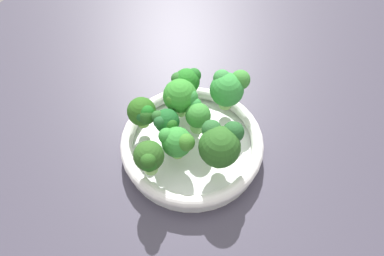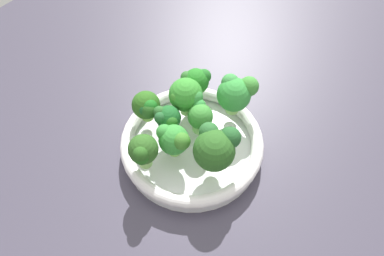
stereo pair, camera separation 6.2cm
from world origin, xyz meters
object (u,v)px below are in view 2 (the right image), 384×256
bowl (192,144)px  broccoli_floret_0 (174,140)px  broccoli_floret_7 (237,94)px  broccoli_floret_4 (168,118)px  broccoli_floret_3 (196,81)px  broccoli_floret_6 (143,151)px  broccoli_floret_5 (200,116)px  broccoli_floret_1 (147,106)px  broccoli_floret_2 (215,148)px  broccoli_floret_8 (186,96)px

bowl → broccoli_floret_0: (-3.97, 0.45, 5.68)cm
broccoli_floret_7 → broccoli_floret_4: bearing=150.0°
broccoli_floret_3 → broccoli_floret_6: bearing=-170.5°
broccoli_floret_5 → broccoli_floret_6: (-11.55, 2.32, 0.84)cm
bowl → broccoli_floret_1: (-1.55, 8.68, 5.49)cm
bowl → broccoli_floret_7: broccoli_floret_7 is taller
broccoli_floret_2 → broccoli_floret_5: bearing=55.4°
broccoli_floret_5 → broccoli_floret_6: broccoli_floret_6 is taller
broccoli_floret_5 → broccoli_floret_1: bearing=116.8°
broccoli_floret_5 → broccoli_floret_8: (1.20, 3.97, 1.28)cm
broccoli_floret_1 → broccoli_floret_6: broccoli_floret_6 is taller
broccoli_floret_0 → broccoli_floret_6: bearing=155.6°
broccoli_floret_3 → broccoli_floret_2: bearing=-130.8°
broccoli_floret_3 → broccoli_floret_7: 7.94cm
broccoli_floret_0 → broccoli_floret_1: (2.42, 8.23, -0.19)cm
bowl → broccoli_floret_4: 7.05cm
broccoli_floret_1 → broccoli_floret_2: broccoli_floret_2 is taller
broccoli_floret_4 → broccoli_floret_6: size_ratio=0.86×
broccoli_floret_1 → broccoli_floret_3: broccoli_floret_3 is taller
broccoli_floret_2 → broccoli_floret_0: bearing=109.6°
broccoli_floret_0 → broccoli_floret_8: (7.83, 3.88, 0.85)cm
bowl → broccoli_floret_6: 11.11cm
broccoli_floret_0 → broccoli_floret_6: size_ratio=0.93×
broccoli_floret_4 → broccoli_floret_5: bearing=-43.8°
broccoli_floret_1 → broccoli_floret_6: size_ratio=0.89×
bowl → broccoli_floret_1: 10.38cm
broccoli_floret_0 → bowl: bearing=-6.5°
broccoli_floret_3 → broccoli_floret_7: bearing=-78.8°
broccoli_floret_7 → broccoli_floret_8: 8.81cm
bowl → broccoli_floret_8: broccoli_floret_8 is taller
broccoli_floret_6 → broccoli_floret_8: 12.86cm
bowl → broccoli_floret_4: broccoli_floret_4 is taller
broccoli_floret_6 → broccoli_floret_8: bearing=7.4°
broccoli_floret_0 → broccoli_floret_6: 5.42cm
bowl → broccoli_floret_0: 6.94cm
broccoli_floret_0 → broccoli_floret_2: size_ratio=0.79×
broccoli_floret_1 → broccoli_floret_4: (0.23, -4.50, 0.04)cm
broccoli_floret_4 → broccoli_floret_8: bearing=1.7°
broccoli_floret_4 → broccoli_floret_8: 5.28cm
broccoli_floret_3 → broccoli_floret_6: (-17.12, -2.86, 0.39)cm
broccoli_floret_5 → broccoli_floret_7: broccoli_floret_7 is taller
bowl → broccoli_floret_7: (9.76, -2.21, 6.41)cm
broccoli_floret_1 → broccoli_floret_8: (5.40, -4.35, 1.04)cm
broccoli_floret_5 → broccoli_floret_8: 4.34cm
broccoli_floret_8 → bowl: bearing=-131.7°
broccoli_floret_5 → broccoli_floret_8: bearing=73.1°
broccoli_floret_5 → broccoli_floret_6: size_ratio=0.85×
broccoli_floret_1 → broccoli_floret_3: bearing=-17.8°
broccoli_floret_1 → broccoli_floret_5: bearing=-63.2°
broccoli_floret_4 → broccoli_floret_6: 7.74cm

